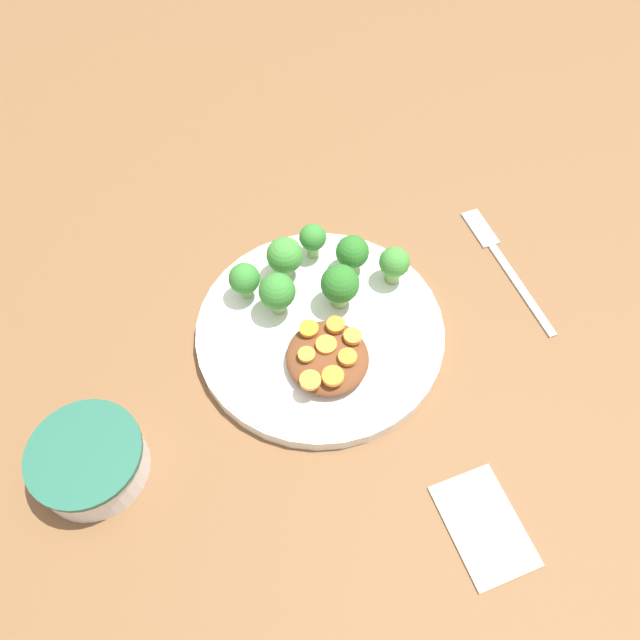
{
  "coord_description": "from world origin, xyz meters",
  "views": [
    {
      "loc": [
        -0.38,
        0.07,
        0.62
      ],
      "look_at": [
        0.0,
        0.0,
        0.03
      ],
      "focal_mm": 35.0,
      "sensor_mm": 36.0,
      "label": 1
    }
  ],
  "objects_px": {
    "plate": "(320,330)",
    "dip_bowl": "(89,459)",
    "fork": "(500,256)",
    "napkin": "(484,525)"
  },
  "relations": [
    {
      "from": "plate",
      "to": "dip_bowl",
      "type": "relative_size",
      "value": 2.51
    },
    {
      "from": "fork",
      "to": "napkin",
      "type": "relative_size",
      "value": 1.77
    },
    {
      "from": "dip_bowl",
      "to": "fork",
      "type": "xyz_separation_m",
      "value": [
        0.2,
        -0.5,
        -0.02
      ]
    },
    {
      "from": "fork",
      "to": "napkin",
      "type": "bearing_deg",
      "value": 148.12
    },
    {
      "from": "dip_bowl",
      "to": "fork",
      "type": "distance_m",
      "value": 0.54
    },
    {
      "from": "napkin",
      "to": "fork",
      "type": "bearing_deg",
      "value": -21.4
    },
    {
      "from": "plate",
      "to": "napkin",
      "type": "xyz_separation_m",
      "value": [
        -0.24,
        -0.12,
        -0.01
      ]
    },
    {
      "from": "dip_bowl",
      "to": "plate",
      "type": "bearing_deg",
      "value": -64.7
    },
    {
      "from": "fork",
      "to": "napkin",
      "type": "xyz_separation_m",
      "value": [
        -0.32,
        0.13,
        -0.0
      ]
    },
    {
      "from": "plate",
      "to": "fork",
      "type": "height_order",
      "value": "plate"
    }
  ]
}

